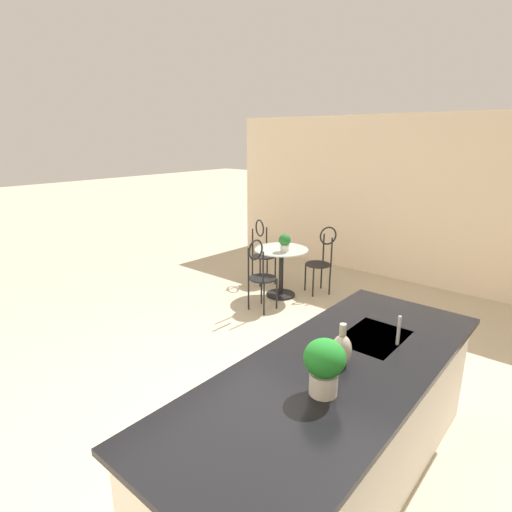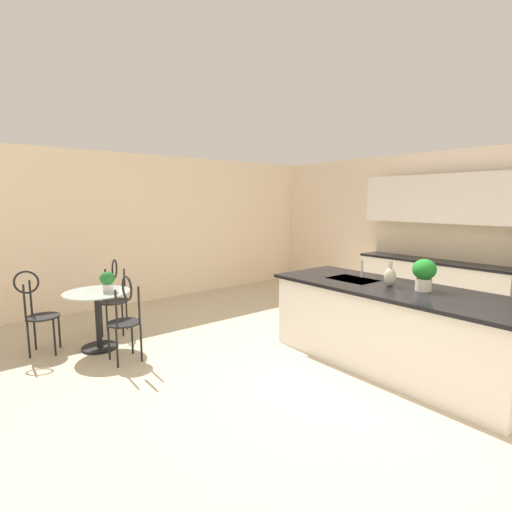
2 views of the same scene
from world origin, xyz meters
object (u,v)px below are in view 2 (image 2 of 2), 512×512
chair_near_window (37,308)px  potted_plant_counter_near (424,273)px  bistro_table (98,314)px  vase_on_counter (390,276)px  potted_plant_on_table (107,280)px  chair_toward_desk (125,315)px  chair_by_island (114,293)px

chair_near_window → potted_plant_counter_near: 4.51m
bistro_table → vase_on_counter: size_ratio=2.78×
potted_plant_counter_near → vase_on_counter: bearing=-167.3°
chair_near_window → potted_plant_on_table: (0.38, 0.74, 0.31)m
vase_on_counter → potted_plant_counter_near: bearing=12.7°
potted_plant_on_table → chair_toward_desk: bearing=0.2°
chair_by_island → potted_plant_counter_near: size_ratio=3.06×
bistro_table → potted_plant_counter_near: size_ratio=2.35×
vase_on_counter → chair_by_island: bearing=-146.7°
bistro_table → potted_plant_counter_near: 3.89m
chair_near_window → chair_toward_desk: size_ratio=1.00×
potted_plant_on_table → potted_plant_counter_near: (2.84, 2.37, 0.23)m
bistro_table → chair_near_window: chair_near_window is taller
potted_plant_on_table → chair_by_island: bearing=155.4°
chair_toward_desk → chair_by_island: bearing=166.9°
bistro_table → chair_toward_desk: bearing=10.5°
bistro_table → vase_on_counter: bearing=43.2°
chair_by_island → potted_plant_counter_near: (3.43, 2.10, 0.54)m
potted_plant_on_table → vase_on_counter: vase_on_counter is taller
chair_by_island → vase_on_counter: vase_on_counter is taller
chair_by_island → potted_plant_counter_near: potted_plant_counter_near is taller
potted_plant_counter_near → chair_near_window: bearing=-136.0°
chair_toward_desk → potted_plant_counter_near: size_ratio=3.06×
bistro_table → potted_plant_on_table: size_ratio=3.15×
chair_by_island → vase_on_counter: size_ratio=3.62×
bistro_table → chair_toward_desk: (0.64, 0.12, 0.13)m
chair_toward_desk → potted_plant_counter_near: (2.28, 2.37, 0.54)m
bistro_table → potted_plant_on_table: 0.46m
bistro_table → chair_near_window: 0.70m
bistro_table → chair_toward_desk: 0.66m
chair_by_island → potted_plant_on_table: 0.72m
potted_plant_counter_near → vase_on_counter: potted_plant_counter_near is taller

